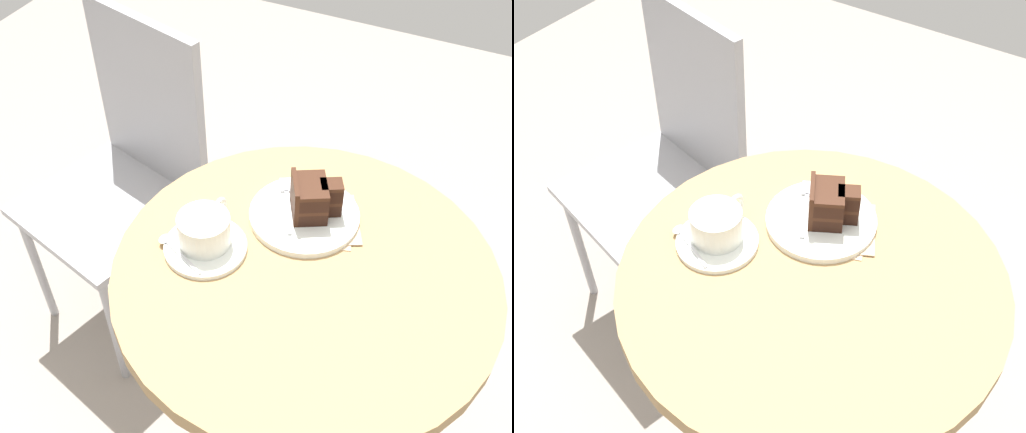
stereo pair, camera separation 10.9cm
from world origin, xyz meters
The scene contains 9 objects.
cafe_table centered at (0.00, 0.00, 0.61)m, with size 0.65×0.65×0.75m.
saucer centered at (-0.03, 0.17, 0.76)m, with size 0.14×0.14×0.01m.
coffee_cup centered at (-0.02, 0.18, 0.79)m, with size 0.12×0.09×0.06m.
teaspoon centered at (-0.06, 0.21, 0.76)m, with size 0.06×0.10×0.00m.
cake_plate centered at (0.11, 0.05, 0.76)m, with size 0.20×0.20×0.01m.
cake_slice centered at (0.12, 0.04, 0.80)m, with size 0.09×0.10×0.07m.
fork centered at (0.13, 0.09, 0.77)m, with size 0.13×0.08×0.00m.
napkin centered at (0.11, 0.02, 0.75)m, with size 0.18×0.19×0.00m.
cafe_chair centered at (0.32, 0.60, 0.52)m, with size 0.46×0.46×0.88m.
Camera 1 is at (-0.66, -0.23, 1.56)m, focal length 45.00 mm.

